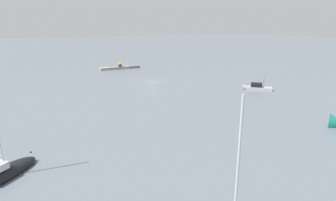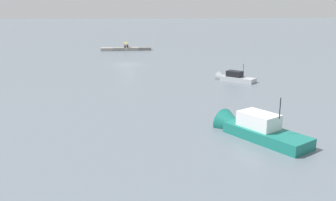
{
  "view_description": "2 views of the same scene",
  "coord_description": "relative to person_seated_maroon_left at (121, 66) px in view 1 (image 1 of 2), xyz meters",
  "views": [
    {
      "loc": [
        23.78,
        50.81,
        11.32
      ],
      "look_at": [
        7.96,
        21.58,
        2.26
      ],
      "focal_mm": 29.47,
      "sensor_mm": 36.0,
      "label": 1
    },
    {
      "loc": [
        0.37,
        60.04,
        9.26
      ],
      "look_at": [
        -2.47,
        36.38,
        3.1
      ],
      "focal_mm": 38.68,
      "sensor_mm": 36.0,
      "label": 2
    }
  ],
  "objects": [
    {
      "name": "ground_plane",
      "position": [
        0.34,
        20.49,
        -0.88
      ],
      "size": [
        500.0,
        500.0,
        0.0
      ],
      "primitive_type": "plane",
      "color": "slate"
    },
    {
      "name": "seawall_pier",
      "position": [
        0.34,
        -0.02,
        -0.56
      ],
      "size": [
        10.95,
        1.86,
        0.62
      ],
      "color": "slate",
      "rests_on": "ground_plane"
    },
    {
      "name": "person_seated_maroon_left",
      "position": [
        0.0,
        0.0,
        0.0
      ],
      "size": [
        0.43,
        0.63,
        0.73
      ],
      "rotation": [
        0.0,
        0.0,
        0.09
      ],
      "color": "#1E2333",
      "rests_on": "seawall_pier"
    },
    {
      "name": "person_seated_brown_right",
      "position": [
        0.56,
        0.17,
        0.0
      ],
      "size": [
        0.43,
        0.63,
        0.73
      ],
      "rotation": [
        0.0,
        0.0,
        0.09
      ],
      "color": "#1E2333",
      "rests_on": "seawall_pier"
    },
    {
      "name": "umbrella_open_yellow",
      "position": [
        0.29,
        0.02,
        0.84
      ],
      "size": [
        1.14,
        1.14,
        1.25
      ],
      "color": "black",
      "rests_on": "seawall_pier"
    },
    {
      "name": "motorboat_grey_mid",
      "position": [
        -13.08,
        35.67,
        -0.57
      ],
      "size": [
        4.8,
        4.79,
        2.91
      ],
      "rotation": [
        0.0,
        0.0,
        3.93
      ],
      "color": "#ADB2B7",
      "rests_on": "ground_plane"
    }
  ]
}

